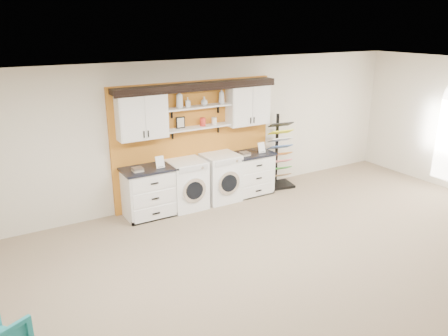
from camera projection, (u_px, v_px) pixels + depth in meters
floor at (331, 296)px, 5.79m from camera, size 10.00×10.00×0.00m
ceiling at (351, 84)px, 4.91m from camera, size 10.00×10.00×0.00m
wall_back at (194, 132)px, 8.62m from camera, size 10.00×0.00×10.00m
accent_panel at (195, 142)px, 8.65m from camera, size 3.40×0.07×2.40m
upper_cabinet_left at (142, 116)px, 7.75m from camera, size 0.90×0.35×0.84m
upper_cabinet_right at (248, 104)px, 8.84m from camera, size 0.90×0.35×0.84m
shelf_lower at (198, 127)px, 8.41m from camera, size 1.32×0.28×0.03m
shelf_upper at (198, 107)px, 8.29m from camera, size 1.32×0.28×0.03m
crown_molding at (197, 86)px, 8.17m from camera, size 3.30×0.41×0.13m
picture_frame at (181, 123)px, 8.25m from camera, size 0.18×0.02×0.22m
canister_red at (203, 122)px, 8.43m from camera, size 0.11×0.11×0.16m
canister_cream at (214, 121)px, 8.56m from camera, size 0.10×0.10×0.14m
base_cabinet_left at (149, 192)px, 8.08m from camera, size 0.96×0.66×0.94m
base_cabinet_right at (250, 173)px, 9.17m from camera, size 0.91×0.66×0.89m
washer at (187, 184)px, 8.44m from camera, size 0.68×0.71×0.96m
dryer at (220, 177)px, 8.80m from camera, size 0.69×0.71×0.96m
sample_rack at (279, 164)px, 9.55m from camera, size 0.66×0.58×1.59m
soap_bottle_a at (179, 99)px, 8.05m from camera, size 0.14×0.14×0.34m
soap_bottle_b at (188, 102)px, 8.15m from camera, size 0.10×0.10×0.18m
soap_bottle_c at (204, 101)px, 8.32m from camera, size 0.13×0.13×0.17m
soap_bottle_d at (222, 96)px, 8.49m from camera, size 0.16×0.16×0.30m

